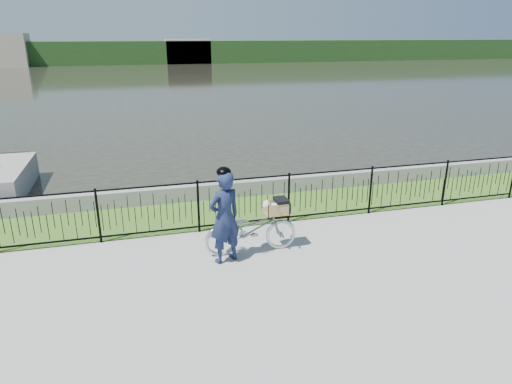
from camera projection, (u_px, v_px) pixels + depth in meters
name	position (u px, v px, depth m)	size (l,w,h in m)	color
ground	(266.00, 260.00, 8.52)	(120.00, 120.00, 0.00)	gray
grass_strip	(235.00, 210.00, 10.89)	(60.00, 2.00, 0.01)	#3D621E
water	(156.00, 83.00, 38.58)	(120.00, 120.00, 0.00)	#28281E
quay_wall	(226.00, 189.00, 11.74)	(60.00, 0.30, 0.40)	gray
fence	(245.00, 202.00, 9.79)	(14.00, 0.06, 1.15)	black
far_treeline	(143.00, 52.00, 62.68)	(120.00, 6.00, 3.00)	#21441A
far_building_right	(188.00, 51.00, 62.77)	(6.00, 3.00, 3.20)	#A59884
bicycle_rig	(252.00, 229.00, 8.69)	(1.80, 0.63, 1.06)	silver
cyclist	(225.00, 216.00, 8.21)	(0.74, 0.62, 1.80)	#17203F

